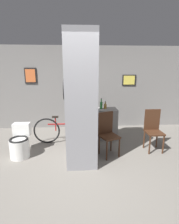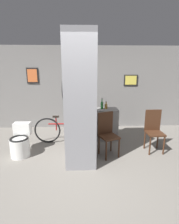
% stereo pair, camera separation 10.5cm
% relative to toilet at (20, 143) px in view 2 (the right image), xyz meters
% --- Properties ---
extents(ground_plane, '(14.00, 14.00, 0.00)m').
position_rel_toilet_xyz_m(ground_plane, '(1.46, -0.68, -0.30)').
color(ground_plane, slate).
extents(wall_back, '(8.00, 0.09, 2.60)m').
position_rel_toilet_xyz_m(wall_back, '(1.46, 1.95, 1.00)').
color(wall_back, gray).
rests_on(wall_back, ground_plane).
extents(pillar_center, '(0.63, 0.95, 2.60)m').
position_rel_toilet_xyz_m(pillar_center, '(1.37, -0.21, 1.00)').
color(pillar_center, gray).
rests_on(pillar_center, ground_plane).
extents(counter_shelf, '(1.13, 0.44, 0.85)m').
position_rel_toilet_xyz_m(counter_shelf, '(1.80, 0.89, 0.13)').
color(counter_shelf, gray).
rests_on(counter_shelf, ground_plane).
extents(toilet, '(0.42, 0.58, 0.71)m').
position_rel_toilet_xyz_m(toilet, '(0.00, 0.00, 0.00)').
color(toilet, white).
rests_on(toilet, ground_plane).
extents(chair_near_pillar, '(0.50, 0.50, 0.98)m').
position_rel_toilet_xyz_m(chair_near_pillar, '(1.96, -0.04, 0.24)').
color(chair_near_pillar, '#422616').
rests_on(chair_near_pillar, ground_plane).
extents(chair_by_doorway, '(0.39, 0.39, 0.98)m').
position_rel_toilet_xyz_m(chair_by_doorway, '(3.09, 0.13, 0.24)').
color(chair_by_doorway, '#422616').
rests_on(chair_by_doorway, ground_plane).
extents(bicycle, '(1.63, 0.42, 0.74)m').
position_rel_toilet_xyz_m(bicycle, '(0.96, 0.66, 0.06)').
color(bicycle, black).
rests_on(bicycle, ground_plane).
extents(bottle_tall, '(0.07, 0.07, 0.29)m').
position_rel_toilet_xyz_m(bottle_tall, '(1.93, 0.91, 0.66)').
color(bottle_tall, '#267233').
rests_on(bottle_tall, counter_shelf).
extents(bottle_short, '(0.08, 0.08, 0.21)m').
position_rel_toilet_xyz_m(bottle_short, '(2.05, 0.93, 0.63)').
color(bottle_short, olive).
rests_on(bottle_short, counter_shelf).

